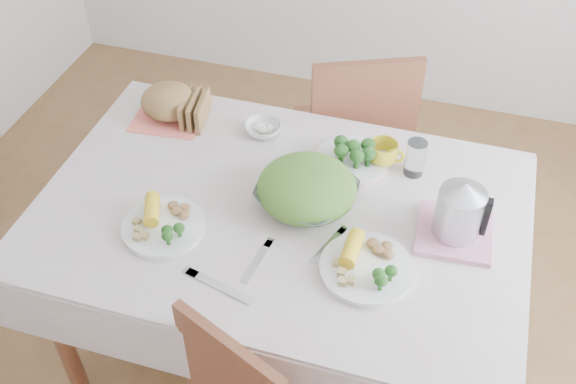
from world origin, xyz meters
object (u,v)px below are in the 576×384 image
(dinner_plate_left, at_px, (164,227))
(dinner_plate_right, at_px, (366,269))
(yellow_mug, at_px, (383,153))
(electric_kettle, at_px, (461,206))
(chair_far, at_px, (351,135))
(dining_table, at_px, (281,287))
(salad_bowl, at_px, (307,195))

(dinner_plate_left, relative_size, dinner_plate_right, 0.94)
(yellow_mug, bearing_deg, electric_kettle, -44.34)
(chair_far, distance_m, dinner_plate_right, 1.03)
(chair_far, relative_size, electric_kettle, 4.93)
(dinner_plate_right, bearing_deg, dining_table, 151.28)
(electric_kettle, bearing_deg, salad_bowl, -165.21)
(dinner_plate_left, xyz_separation_m, yellow_mug, (0.57, 0.49, 0.03))
(chair_far, bearing_deg, dining_table, 61.61)
(dinner_plate_right, bearing_deg, electric_kettle, 44.02)
(salad_bowl, distance_m, dinner_plate_right, 0.32)
(dining_table, height_order, electric_kettle, electric_kettle)
(chair_far, bearing_deg, dinner_plate_right, 80.50)
(salad_bowl, xyz_separation_m, yellow_mug, (0.19, 0.26, 0.01))
(chair_far, height_order, salad_bowl, chair_far)
(dining_table, height_order, chair_far, chair_far)
(dinner_plate_right, bearing_deg, chair_far, 104.34)
(dining_table, height_order, dinner_plate_right, dinner_plate_right)
(salad_bowl, relative_size, dinner_plate_right, 1.08)
(dinner_plate_right, distance_m, yellow_mug, 0.48)
(dinner_plate_left, bearing_deg, yellow_mug, 40.83)
(salad_bowl, relative_size, electric_kettle, 1.51)
(salad_bowl, xyz_separation_m, electric_kettle, (0.46, -0.00, 0.09))
(dinner_plate_right, xyz_separation_m, electric_kettle, (0.22, 0.21, 0.11))
(dining_table, distance_m, electric_kettle, 0.73)
(salad_bowl, height_order, yellow_mug, yellow_mug)
(dinner_plate_left, bearing_deg, dining_table, 31.10)
(salad_bowl, bearing_deg, electric_kettle, -0.36)
(salad_bowl, height_order, dinner_plate_right, salad_bowl)
(dinner_plate_left, xyz_separation_m, electric_kettle, (0.83, 0.23, 0.11))
(chair_far, xyz_separation_m, dinner_plate_right, (0.24, -0.96, 0.31))
(dining_table, xyz_separation_m, salad_bowl, (0.07, 0.05, 0.42))
(dinner_plate_left, height_order, dinner_plate_right, same)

